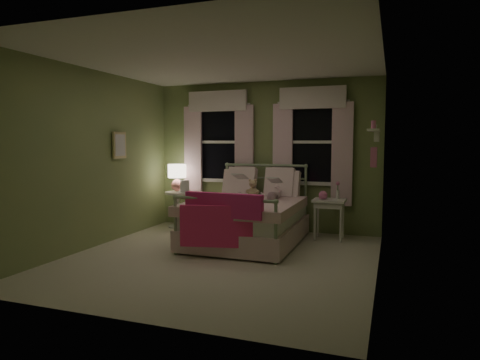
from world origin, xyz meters
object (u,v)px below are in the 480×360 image
at_px(child_left, 240,180).
at_px(table_lamp, 177,175).
at_px(child_right, 273,178).
at_px(nightstand_right, 329,205).
at_px(teddy_bear, 253,190).
at_px(nightstand_left, 177,204).
at_px(bed, 248,218).

distance_m(child_left, table_lamp, 1.34).
height_order(child_right, nightstand_right, child_right).
bearing_deg(teddy_bear, nightstand_left, 164.16).
xyz_separation_m(child_left, nightstand_right, (1.43, 0.19, -0.38)).
bearing_deg(nightstand_left, child_right, -8.89).
xyz_separation_m(child_left, teddy_bear, (0.28, -0.16, -0.14)).
relative_size(child_left, teddy_bear, 2.39).
bearing_deg(table_lamp, bed, -24.19).
bearing_deg(table_lamp, child_right, -8.89).
bearing_deg(nightstand_left, child_left, -12.59).
bearing_deg(child_left, bed, 98.83).
relative_size(bed, nightstand_right, 3.18).
bearing_deg(child_right, table_lamp, -18.57).
bearing_deg(child_left, child_right, 155.23).
height_order(table_lamp, nightstand_right, table_lamp).
distance_m(bed, nightstand_left, 1.74).
bearing_deg(nightstand_right, teddy_bear, -163.02).
distance_m(child_left, nightstand_left, 1.43).
bearing_deg(teddy_bear, child_right, 29.50).
height_order(child_right, table_lamp, child_right).
distance_m(child_right, teddy_bear, 0.37).
bearing_deg(nightstand_right, child_right, -167.49).
height_order(bed, teddy_bear, bed).
distance_m(nightstand_left, table_lamp, 0.54).
xyz_separation_m(nightstand_left, table_lamp, (0.00, 0.00, 0.54)).
xyz_separation_m(bed, table_lamp, (-1.59, 0.71, 0.57)).
relative_size(bed, teddy_bear, 6.77).
relative_size(child_left, child_right, 0.90).
bearing_deg(nightstand_right, bed, -151.92).
bearing_deg(bed, nightstand_left, 155.81).
distance_m(teddy_bear, nightstand_left, 1.69).
distance_m(teddy_bear, table_lamp, 1.66).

